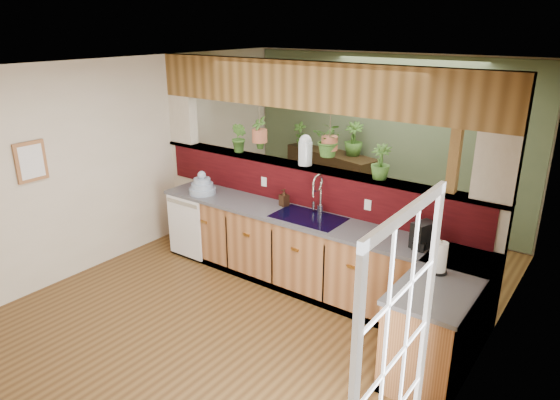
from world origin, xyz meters
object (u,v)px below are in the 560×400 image
Objects in this scene: faucet at (318,193)px; coffee_maker at (422,236)px; shelving_console at (330,185)px; soap_dispenser at (284,198)px; paper_towel at (440,258)px; glass_jar at (305,150)px; dish_stack at (202,187)px.

faucet reaches higher than coffee_maker.
coffee_maker is 3.35m from shelving_console.
coffee_maker is (1.79, -0.18, 0.02)m from soap_dispenser.
glass_jar reaches higher than paper_towel.
faucet is 1.86× the size of coffee_maker.
coffee_maker is at bearing 1.36° from dish_stack.
dish_stack is at bearing -157.63° from coffee_maker.
glass_jar reaches higher than faucet.
soap_dispenser reaches higher than shelving_console.
paper_towel is at bearing -15.73° from soap_dispenser.
dish_stack is at bearing -167.69° from soap_dispenser.
glass_jar reaches higher than shelving_console.
dish_stack reaches higher than coffee_maker.
soap_dispenser is (1.13, 0.25, 0.01)m from dish_stack.
shelving_console is at bearing 156.94° from coffee_maker.
soap_dispenser is at bearing -124.04° from glass_jar.
shelving_console is (-2.69, 2.72, -0.54)m from paper_towel.
coffee_maker is at bearing -7.67° from faucet.
paper_towel is at bearing -31.80° from coffee_maker.
faucet is 2.33× the size of soap_dispenser.
paper_towel is (3.24, -0.35, 0.05)m from dish_stack.
soap_dispenser is at bearing -59.53° from shelving_console.
glass_jar reaches higher than coffee_maker.
paper_towel is 0.85× the size of glass_jar.
faucet is 2.46m from shelving_console.
soap_dispenser is at bearing -164.61° from coffee_maker.
faucet is 1.74m from paper_towel.
paper_towel reaches higher than soap_dispenser.
coffee_maker is at bearing -13.62° from glass_jar.
soap_dispenser is at bearing 164.27° from paper_towel.
shelving_console is at bearing 134.73° from paper_towel.
soap_dispenser is 2.26m from shelving_console.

